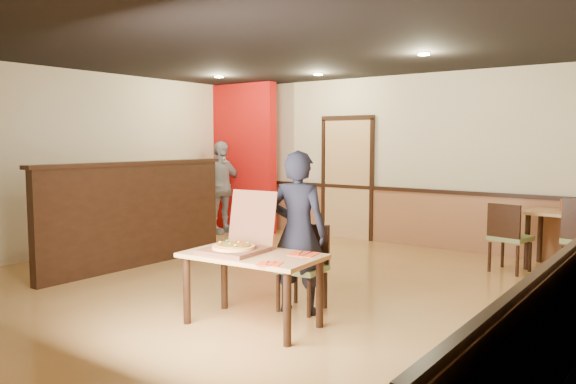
% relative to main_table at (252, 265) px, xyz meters
% --- Properties ---
extents(floor, '(7.00, 7.00, 0.00)m').
position_rel_main_table_xyz_m(floor, '(-0.89, 1.17, -0.58)').
color(floor, '#BC8849').
rests_on(floor, ground).
extents(ceiling, '(7.00, 7.00, 0.00)m').
position_rel_main_table_xyz_m(ceiling, '(-0.89, 1.17, 2.22)').
color(ceiling, black).
rests_on(ceiling, wall_back).
extents(wall_back, '(7.00, 0.00, 7.00)m').
position_rel_main_table_xyz_m(wall_back, '(-0.89, 4.67, 0.82)').
color(wall_back, beige).
rests_on(wall_back, floor).
extents(wall_left, '(0.00, 7.00, 7.00)m').
position_rel_main_table_xyz_m(wall_left, '(-4.39, 1.17, 0.82)').
color(wall_left, beige).
rests_on(wall_left, floor).
extents(wainscot_back, '(7.00, 0.04, 0.90)m').
position_rel_main_table_xyz_m(wainscot_back, '(-0.89, 4.64, -0.13)').
color(wainscot_back, '#99613D').
rests_on(wainscot_back, floor).
extents(chair_rail_back, '(7.00, 0.06, 0.06)m').
position_rel_main_table_xyz_m(chair_rail_back, '(-0.89, 4.62, 0.34)').
color(chair_rail_back, black).
rests_on(chair_rail_back, wall_back).
extents(back_door, '(0.90, 0.06, 2.10)m').
position_rel_main_table_xyz_m(back_door, '(-1.69, 4.63, 0.47)').
color(back_door, tan).
rests_on(back_door, wall_back).
extents(booth_partition, '(0.20, 3.10, 1.44)m').
position_rel_main_table_xyz_m(booth_partition, '(-2.89, 0.97, 0.16)').
color(booth_partition, black).
rests_on(booth_partition, floor).
extents(red_accent_panel, '(1.60, 0.20, 2.78)m').
position_rel_main_table_xyz_m(red_accent_panel, '(-3.79, 4.17, 0.82)').
color(red_accent_panel, '#AF0E0C').
rests_on(red_accent_panel, floor).
extents(spot_a, '(0.14, 0.14, 0.02)m').
position_rel_main_table_xyz_m(spot_a, '(-3.19, 2.97, 2.20)').
color(spot_a, '#FFF6B2').
rests_on(spot_a, ceiling).
extents(spot_b, '(0.14, 0.14, 0.02)m').
position_rel_main_table_xyz_m(spot_b, '(-1.69, 3.67, 2.20)').
color(spot_b, '#FFF6B2').
rests_on(spot_b, ceiling).
extents(spot_c, '(0.14, 0.14, 0.02)m').
position_rel_main_table_xyz_m(spot_c, '(0.51, 2.67, 2.20)').
color(spot_c, '#FFF6B2').
rests_on(spot_c, ceiling).
extents(main_table, '(1.33, 0.83, 0.68)m').
position_rel_main_table_xyz_m(main_table, '(0.00, 0.00, 0.00)').
color(main_table, tan).
rests_on(main_table, floor).
extents(diner_chair, '(0.47, 0.47, 0.87)m').
position_rel_main_table_xyz_m(diner_chair, '(0.09, 0.73, -0.10)').
color(diner_chair, olive).
rests_on(diner_chair, floor).
extents(side_chair_left, '(0.52, 0.52, 0.92)m').
position_rel_main_table_xyz_m(side_chair_left, '(1.34, 3.60, -0.08)').
color(side_chair_left, olive).
rests_on(side_chair_left, floor).
extents(side_table, '(0.78, 0.78, 0.79)m').
position_rel_main_table_xyz_m(side_table, '(1.80, 4.22, 0.03)').
color(side_table, tan).
rests_on(side_table, floor).
extents(diner, '(0.67, 0.52, 1.63)m').
position_rel_main_table_xyz_m(diner, '(0.10, 0.59, 0.24)').
color(diner, black).
rests_on(diner, floor).
extents(passerby, '(0.61, 1.07, 1.72)m').
position_rel_main_table_xyz_m(passerby, '(-3.89, 3.71, 0.28)').
color(passerby, '#9999A1').
rests_on(passerby, floor).
extents(pizza_box, '(0.57, 0.66, 0.56)m').
position_rel_main_table_xyz_m(pizza_box, '(-0.18, -0.01, 0.18)').
color(pizza_box, brown).
rests_on(pizza_box, main_table).
extents(pizza, '(0.48, 0.48, 0.03)m').
position_rel_main_table_xyz_m(pizza, '(-0.18, -0.06, 0.16)').
color(pizza, '#EAA655').
rests_on(pizza, pizza_box).
extents(napkin_near, '(0.25, 0.25, 0.01)m').
position_rel_main_table_xyz_m(napkin_near, '(0.40, -0.25, 0.11)').
color(napkin_near, red).
rests_on(napkin_near, main_table).
extents(napkin_far, '(0.29, 0.29, 0.01)m').
position_rel_main_table_xyz_m(napkin_far, '(0.40, 0.25, 0.11)').
color(napkin_far, red).
rests_on(napkin_far, main_table).
extents(condiment, '(0.06, 0.06, 0.15)m').
position_rel_main_table_xyz_m(condiment, '(1.85, 4.27, 0.29)').
color(condiment, brown).
rests_on(condiment, side_table).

